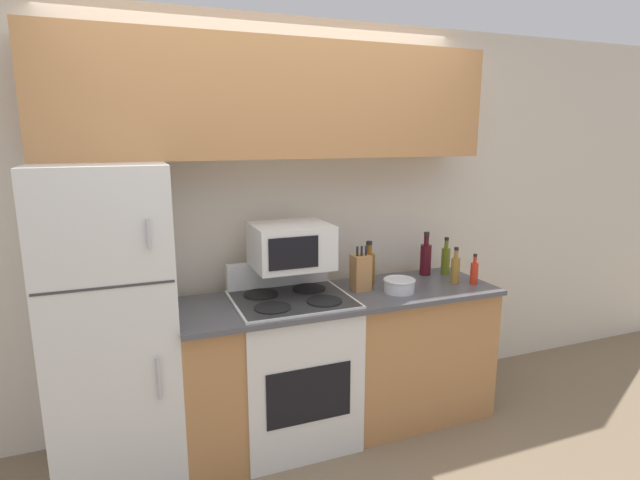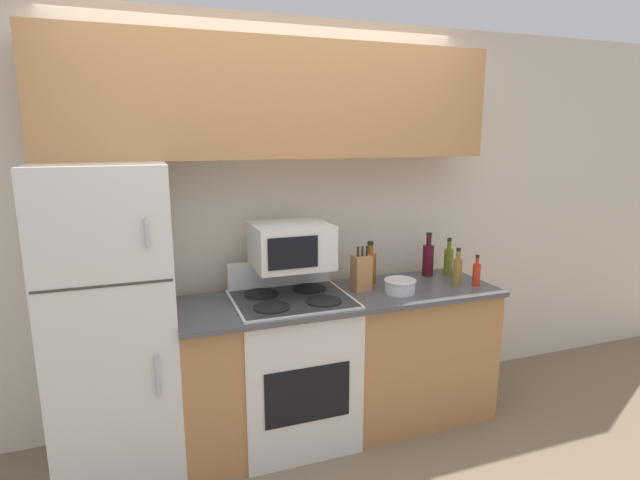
{
  "view_description": "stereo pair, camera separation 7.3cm",
  "coord_description": "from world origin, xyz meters",
  "px_view_note": "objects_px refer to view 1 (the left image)",
  "views": [
    {
      "loc": [
        -0.86,
        -2.38,
        1.84
      ],
      "look_at": [
        0.16,
        0.26,
        1.24
      ],
      "focal_mm": 28.0,
      "sensor_mm": 36.0,
      "label": 1
    },
    {
      "loc": [
        -0.8,
        -2.4,
        1.84
      ],
      "look_at": [
        0.16,
        0.26,
        1.24
      ],
      "focal_mm": 28.0,
      "sensor_mm": 36.0,
      "label": 2
    }
  ],
  "objects_px": {
    "bottle_hot_sauce": "(474,272)",
    "bottle_vinegar": "(455,269)",
    "microwave": "(291,245)",
    "bottle_olive_oil": "(446,260)",
    "refrigerator": "(112,325)",
    "knife_block": "(361,272)",
    "bottle_wine_red": "(426,258)",
    "bowl": "(399,285)",
    "bottle_whiskey": "(369,267)",
    "stove": "(293,367)"
  },
  "relations": [
    {
      "from": "bowl",
      "to": "bottle_wine_red",
      "type": "distance_m",
      "value": 0.47
    },
    {
      "from": "microwave",
      "to": "knife_block",
      "type": "bearing_deg",
      "value": -7.2
    },
    {
      "from": "bottle_wine_red",
      "to": "bottle_hot_sauce",
      "type": "bearing_deg",
      "value": -61.05
    },
    {
      "from": "bottle_wine_red",
      "to": "bowl",
      "type": "bearing_deg",
      "value": -142.85
    },
    {
      "from": "microwave",
      "to": "bottle_hot_sauce",
      "type": "xyz_separation_m",
      "value": [
        1.17,
        -0.21,
        -0.23
      ]
    },
    {
      "from": "refrigerator",
      "to": "bottle_olive_oil",
      "type": "xyz_separation_m",
      "value": [
        2.15,
        0.08,
        0.14
      ]
    },
    {
      "from": "refrigerator",
      "to": "microwave",
      "type": "bearing_deg",
      "value": 1.55
    },
    {
      "from": "bottle_vinegar",
      "to": "bottle_olive_oil",
      "type": "xyz_separation_m",
      "value": [
        0.07,
        0.21,
        0.01
      ]
    },
    {
      "from": "bottle_olive_oil",
      "to": "bottle_vinegar",
      "type": "bearing_deg",
      "value": -108.88
    },
    {
      "from": "knife_block",
      "to": "bottle_wine_red",
      "type": "height_order",
      "value": "bottle_wine_red"
    },
    {
      "from": "microwave",
      "to": "bottle_vinegar",
      "type": "relative_size",
      "value": 1.88
    },
    {
      "from": "stove",
      "to": "bottle_vinegar",
      "type": "bearing_deg",
      "value": -3.26
    },
    {
      "from": "knife_block",
      "to": "bottle_vinegar",
      "type": "height_order",
      "value": "knife_block"
    },
    {
      "from": "bottle_whiskey",
      "to": "microwave",
      "type": "bearing_deg",
      "value": -174.71
    },
    {
      "from": "stove",
      "to": "bottle_hot_sauce",
      "type": "relative_size",
      "value": 5.32
    },
    {
      "from": "bottle_hot_sauce",
      "to": "knife_block",
      "type": "bearing_deg",
      "value": 167.82
    },
    {
      "from": "bowl",
      "to": "bottle_vinegar",
      "type": "bearing_deg",
      "value": 4.39
    },
    {
      "from": "stove",
      "to": "bottle_whiskey",
      "type": "height_order",
      "value": "bottle_whiskey"
    },
    {
      "from": "microwave",
      "to": "bottle_olive_oil",
      "type": "height_order",
      "value": "microwave"
    },
    {
      "from": "bottle_hot_sauce",
      "to": "refrigerator",
      "type": "bearing_deg",
      "value": 175.1
    },
    {
      "from": "bottle_hot_sauce",
      "to": "bottle_vinegar",
      "type": "height_order",
      "value": "bottle_vinegar"
    },
    {
      "from": "bottle_hot_sauce",
      "to": "bottle_wine_red",
      "type": "distance_m",
      "value": 0.35
    },
    {
      "from": "stove",
      "to": "bottle_wine_red",
      "type": "height_order",
      "value": "bottle_wine_red"
    },
    {
      "from": "microwave",
      "to": "bottle_olive_oil",
      "type": "relative_size",
      "value": 1.73
    },
    {
      "from": "bottle_hot_sauce",
      "to": "bottle_vinegar",
      "type": "xyz_separation_m",
      "value": [
        -0.1,
        0.06,
        0.02
      ]
    },
    {
      "from": "bottle_hot_sauce",
      "to": "microwave",
      "type": "bearing_deg",
      "value": 169.65
    },
    {
      "from": "bottle_hot_sauce",
      "to": "bottle_wine_red",
      "type": "height_order",
      "value": "bottle_wine_red"
    },
    {
      "from": "microwave",
      "to": "bottle_vinegar",
      "type": "height_order",
      "value": "microwave"
    },
    {
      "from": "bowl",
      "to": "bottle_vinegar",
      "type": "height_order",
      "value": "bottle_vinegar"
    },
    {
      "from": "stove",
      "to": "microwave",
      "type": "relative_size",
      "value": 2.36
    },
    {
      "from": "bottle_vinegar",
      "to": "refrigerator",
      "type": "bearing_deg",
      "value": 176.55
    },
    {
      "from": "knife_block",
      "to": "bottle_whiskey",
      "type": "height_order",
      "value": "same"
    },
    {
      "from": "microwave",
      "to": "bowl",
      "type": "relative_size",
      "value": 2.28
    },
    {
      "from": "refrigerator",
      "to": "microwave",
      "type": "relative_size",
      "value": 3.78
    },
    {
      "from": "bottle_hot_sauce",
      "to": "bottle_wine_red",
      "type": "xyz_separation_m",
      "value": [
        -0.17,
        0.31,
        0.04
      ]
    },
    {
      "from": "stove",
      "to": "microwave",
      "type": "xyz_separation_m",
      "value": [
        0.03,
        0.09,
        0.73
      ]
    },
    {
      "from": "bottle_wine_red",
      "to": "refrigerator",
      "type": "bearing_deg",
      "value": -176.59
    },
    {
      "from": "refrigerator",
      "to": "bottle_olive_oil",
      "type": "relative_size",
      "value": 6.55
    },
    {
      "from": "bottle_hot_sauce",
      "to": "bottle_whiskey",
      "type": "distance_m",
      "value": 0.68
    },
    {
      "from": "microwave",
      "to": "bottle_wine_red",
      "type": "height_order",
      "value": "microwave"
    },
    {
      "from": "bottle_wine_red",
      "to": "bottle_olive_oil",
      "type": "bearing_deg",
      "value": -14.95
    },
    {
      "from": "bottle_olive_oil",
      "to": "bottle_hot_sauce",
      "type": "bearing_deg",
      "value": -83.46
    },
    {
      "from": "microwave",
      "to": "bottle_whiskey",
      "type": "height_order",
      "value": "microwave"
    },
    {
      "from": "bottle_olive_oil",
      "to": "microwave",
      "type": "bearing_deg",
      "value": -177.23
    },
    {
      "from": "stove",
      "to": "bowl",
      "type": "height_order",
      "value": "stove"
    },
    {
      "from": "bottle_whiskey",
      "to": "stove",
      "type": "bearing_deg",
      "value": -166.23
    },
    {
      "from": "bottle_whiskey",
      "to": "bottle_wine_red",
      "type": "xyz_separation_m",
      "value": [
        0.46,
        0.04,
        0.01
      ]
    },
    {
      "from": "microwave",
      "to": "stove",
      "type": "bearing_deg",
      "value": -106.99
    },
    {
      "from": "stove",
      "to": "bottle_hot_sauce",
      "type": "height_order",
      "value": "bottle_hot_sauce"
    },
    {
      "from": "refrigerator",
      "to": "bottle_hot_sauce",
      "type": "height_order",
      "value": "refrigerator"
    }
  ]
}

